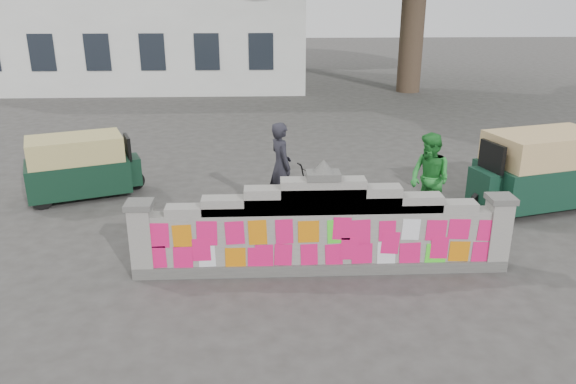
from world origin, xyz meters
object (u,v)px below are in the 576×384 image
(cyclist_rider, at_px, (281,177))
(rickshaw_left, at_px, (80,166))
(pedestrian, at_px, (429,179))
(rickshaw_right, at_px, (539,169))
(cyclist_bike, at_px, (281,194))

(cyclist_rider, height_order, rickshaw_left, cyclist_rider)
(cyclist_rider, height_order, pedestrian, pedestrian)
(cyclist_rider, distance_m, rickshaw_left, 4.86)
(pedestrian, relative_size, rickshaw_left, 0.70)
(cyclist_rider, height_order, rickshaw_right, cyclist_rider)
(cyclist_rider, xyz_separation_m, rickshaw_left, (-4.60, 1.54, -0.16))
(cyclist_rider, xyz_separation_m, rickshaw_right, (5.69, 0.37, -0.03))
(cyclist_rider, relative_size, rickshaw_right, 0.58)
(cyclist_bike, bearing_deg, cyclist_rider, -111.37)
(pedestrian, bearing_deg, cyclist_rider, -126.09)
(rickshaw_right, bearing_deg, cyclist_bike, -11.44)
(cyclist_bike, relative_size, rickshaw_right, 0.65)
(rickshaw_left, xyz_separation_m, rickshaw_right, (10.29, -1.17, 0.13))
(rickshaw_right, bearing_deg, rickshaw_left, -21.65)
(cyclist_bike, bearing_deg, rickshaw_right, -107.67)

